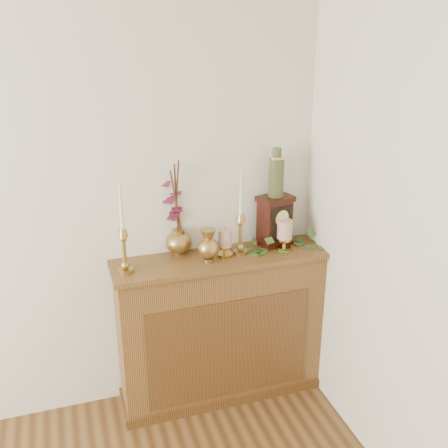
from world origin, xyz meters
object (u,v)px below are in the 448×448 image
object	(u,v)px
candlestick_left	(124,244)
ginger_jar	(174,210)
bud_vase	(208,246)
candlestick_center	(241,227)
mantel_clock	(275,221)
ceramic_vase	(276,175)

from	to	relation	value
candlestick_left	ginger_jar	bearing A→B (deg)	31.04
candlestick_left	bud_vase	size ratio (longest dim) A/B	2.66
candlestick_left	bud_vase	xyz separation A→B (m)	(0.45, -0.01, -0.07)
ginger_jar	candlestick_left	bearing A→B (deg)	-148.96
candlestick_center	mantel_clock	distance (m)	0.25
candlestick_center	mantel_clock	world-z (taller)	candlestick_center
candlestick_left	ginger_jar	distance (m)	0.37
candlestick_center	candlestick_left	bearing A→B (deg)	-176.73
candlestick_center	bud_vase	world-z (taller)	candlestick_center
bud_vase	ginger_jar	xyz separation A→B (m)	(-0.14, 0.19, 0.16)
candlestick_left	ginger_jar	size ratio (longest dim) A/B	0.91
ginger_jar	ceramic_vase	world-z (taller)	ceramic_vase
candlestick_center	ginger_jar	distance (m)	0.39
mantel_clock	bud_vase	bearing A→B (deg)	-179.69
bud_vase	candlestick_center	bearing A→B (deg)	12.38
bud_vase	ceramic_vase	world-z (taller)	ceramic_vase
candlestick_left	ceramic_vase	bearing A→B (deg)	7.26
bud_vase	ceramic_vase	distance (m)	0.56
bud_vase	mantel_clock	distance (m)	0.46
candlestick_center	bud_vase	bearing A→B (deg)	-167.62
candlestick_center	ginger_jar	world-z (taller)	ginger_jar
candlestick_left	ginger_jar	world-z (taller)	ginger_jar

